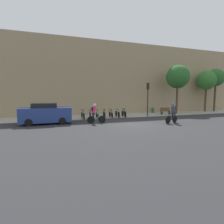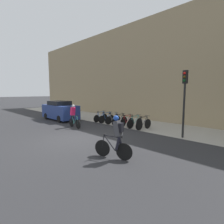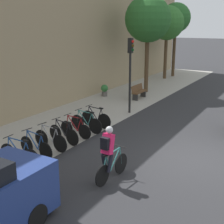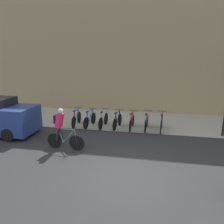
{
  "view_description": "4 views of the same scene",
  "coord_description": "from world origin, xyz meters",
  "px_view_note": "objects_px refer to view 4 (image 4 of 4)",
  "views": [
    {
      "loc": [
        -6.49,
        -13.46,
        2.61
      ],
      "look_at": [
        -0.88,
        3.11,
        0.85
      ],
      "focal_mm": 28.0,
      "sensor_mm": 36.0,
      "label": 1
    },
    {
      "loc": [
        8.49,
        -5.36,
        2.72
      ],
      "look_at": [
        0.46,
        2.61,
        1.42
      ],
      "focal_mm": 28.0,
      "sensor_mm": 36.0,
      "label": 2
    },
    {
      "loc": [
        -10.35,
        -2.6,
        4.64
      ],
      "look_at": [
        -1.24,
        2.76,
        1.66
      ],
      "focal_mm": 50.0,
      "sensor_mm": 36.0,
      "label": 3
    },
    {
      "loc": [
        0.79,
        -6.25,
        3.81
      ],
      "look_at": [
        -1.07,
        3.2,
        1.38
      ],
      "focal_mm": 35.0,
      "sensor_mm": 36.0,
      "label": 4
    }
  ],
  "objects_px": {
    "parked_bike_1": "(90,119)",
    "parked_bike_2": "(103,120)",
    "parked_bike_5": "(146,122)",
    "parked_bike_6": "(162,123)",
    "cyclist_pink": "(61,128)",
    "parked_bike_3": "(117,121)",
    "parked_bike_4": "(132,122)",
    "parked_bike_0": "(76,119)"
  },
  "relations": [
    {
      "from": "parked_bike_6",
      "to": "parked_bike_0",
      "type": "bearing_deg",
      "value": -179.98
    },
    {
      "from": "parked_bike_6",
      "to": "parked_bike_3",
      "type": "bearing_deg",
      "value": -179.98
    },
    {
      "from": "parked_bike_3",
      "to": "parked_bike_5",
      "type": "relative_size",
      "value": 0.95
    },
    {
      "from": "parked_bike_2",
      "to": "parked_bike_3",
      "type": "relative_size",
      "value": 1.03
    },
    {
      "from": "parked_bike_0",
      "to": "parked_bike_3",
      "type": "distance_m",
      "value": 2.37
    },
    {
      "from": "parked_bike_5",
      "to": "parked_bike_6",
      "type": "height_order",
      "value": "parked_bike_6"
    },
    {
      "from": "parked_bike_3",
      "to": "parked_bike_6",
      "type": "height_order",
      "value": "parked_bike_6"
    },
    {
      "from": "parked_bike_3",
      "to": "parked_bike_6",
      "type": "xyz_separation_m",
      "value": [
        2.37,
        0.0,
        0.02
      ]
    },
    {
      "from": "cyclist_pink",
      "to": "parked_bike_2",
      "type": "height_order",
      "value": "cyclist_pink"
    },
    {
      "from": "cyclist_pink",
      "to": "parked_bike_3",
      "type": "relative_size",
      "value": 1.09
    },
    {
      "from": "parked_bike_1",
      "to": "parked_bike_6",
      "type": "bearing_deg",
      "value": 0.02
    },
    {
      "from": "parked_bike_1",
      "to": "parked_bike_6",
      "type": "relative_size",
      "value": 1.01
    },
    {
      "from": "parked_bike_3",
      "to": "parked_bike_2",
      "type": "bearing_deg",
      "value": -180.0
    },
    {
      "from": "cyclist_pink",
      "to": "parked_bike_3",
      "type": "bearing_deg",
      "value": 60.47
    },
    {
      "from": "parked_bike_5",
      "to": "parked_bike_6",
      "type": "xyz_separation_m",
      "value": [
        0.79,
        0.0,
        0.0
      ]
    },
    {
      "from": "parked_bike_3",
      "to": "parked_bike_4",
      "type": "bearing_deg",
      "value": -0.04
    },
    {
      "from": "parked_bike_0",
      "to": "parked_bike_6",
      "type": "xyz_separation_m",
      "value": [
        4.74,
        0.0,
        0.01
      ]
    },
    {
      "from": "parked_bike_2",
      "to": "parked_bike_4",
      "type": "bearing_deg",
      "value": -0.02
    },
    {
      "from": "parked_bike_0",
      "to": "parked_bike_1",
      "type": "height_order",
      "value": "parked_bike_0"
    },
    {
      "from": "cyclist_pink",
      "to": "parked_bike_3",
      "type": "xyz_separation_m",
      "value": [
        1.83,
        3.23,
        -0.55
      ]
    },
    {
      "from": "parked_bike_2",
      "to": "cyclist_pink",
      "type": "bearing_deg",
      "value": -107.86
    },
    {
      "from": "parked_bike_5",
      "to": "parked_bike_2",
      "type": "bearing_deg",
      "value": 180.0
    },
    {
      "from": "parked_bike_3",
      "to": "parked_bike_6",
      "type": "bearing_deg",
      "value": 0.02
    },
    {
      "from": "parked_bike_3",
      "to": "parked_bike_6",
      "type": "relative_size",
      "value": 0.97
    },
    {
      "from": "parked_bike_6",
      "to": "parked_bike_1",
      "type": "bearing_deg",
      "value": -179.98
    },
    {
      "from": "parked_bike_4",
      "to": "parked_bike_6",
      "type": "height_order",
      "value": "parked_bike_6"
    },
    {
      "from": "parked_bike_4",
      "to": "parked_bike_6",
      "type": "relative_size",
      "value": 0.96
    },
    {
      "from": "parked_bike_2",
      "to": "parked_bike_4",
      "type": "relative_size",
      "value": 1.04
    },
    {
      "from": "parked_bike_1",
      "to": "parked_bike_2",
      "type": "distance_m",
      "value": 0.79
    },
    {
      "from": "parked_bike_4",
      "to": "parked_bike_6",
      "type": "distance_m",
      "value": 1.58
    },
    {
      "from": "cyclist_pink",
      "to": "parked_bike_5",
      "type": "xyz_separation_m",
      "value": [
        3.41,
        3.23,
        -0.53
      ]
    },
    {
      "from": "parked_bike_0",
      "to": "parked_bike_4",
      "type": "distance_m",
      "value": 3.16
    },
    {
      "from": "parked_bike_1",
      "to": "parked_bike_3",
      "type": "height_order",
      "value": "parked_bike_3"
    },
    {
      "from": "parked_bike_2",
      "to": "parked_bike_3",
      "type": "bearing_deg",
      "value": 0.0
    },
    {
      "from": "parked_bike_2",
      "to": "parked_bike_4",
      "type": "distance_m",
      "value": 1.58
    },
    {
      "from": "cyclist_pink",
      "to": "parked_bike_1",
      "type": "height_order",
      "value": "cyclist_pink"
    },
    {
      "from": "cyclist_pink",
      "to": "parked_bike_2",
      "type": "distance_m",
      "value": 3.44
    },
    {
      "from": "parked_bike_1",
      "to": "parked_bike_6",
      "type": "height_order",
      "value": "parked_bike_6"
    },
    {
      "from": "cyclist_pink",
      "to": "parked_bike_4",
      "type": "distance_m",
      "value": 4.2
    },
    {
      "from": "parked_bike_6",
      "to": "parked_bike_4",
      "type": "bearing_deg",
      "value": -179.95
    },
    {
      "from": "parked_bike_5",
      "to": "parked_bike_3",
      "type": "bearing_deg",
      "value": 180.0
    },
    {
      "from": "parked_bike_0",
      "to": "parked_bike_1",
      "type": "distance_m",
      "value": 0.79
    }
  ]
}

